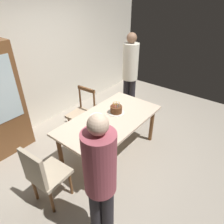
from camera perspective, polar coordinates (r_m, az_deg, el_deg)
The scene contains 12 objects.
ground at distance 3.71m, azimuth -0.49°, elevation -11.46°, with size 6.40×6.40×0.00m, color #9E9384.
back_wall at distance 4.32m, azimuth -20.62°, elevation 13.01°, with size 6.40×0.10×2.60m, color silver.
dining_table at distance 3.30m, azimuth -0.54°, elevation -3.08°, with size 1.76×0.94×0.74m.
birthday_cake at distance 3.37m, azimuth 1.19°, elevation 0.63°, with size 0.28×0.28×0.19m.
plate_near_celebrant at distance 2.84m, azimuth -3.37°, elevation -7.43°, with size 0.22×0.22×0.01m, color white.
plate_far_side at distance 3.31m, azimuth -4.36°, elevation -1.18°, with size 0.22×0.22×0.01m, color white.
fork_near_celebrant at distance 2.76m, azimuth -5.82°, elevation -8.97°, with size 0.18×0.02×0.01m, color silver.
fork_far_side at distance 3.21m, azimuth -6.14°, elevation -2.49°, with size 0.18×0.02×0.01m, color silver.
chair_spindle_back at distance 3.94m, azimuth -8.47°, elevation -0.60°, with size 0.47×0.47×0.95m.
chair_upholstered at distance 2.80m, azimuth -18.80°, elevation -16.26°, with size 0.47×0.47×0.95m.
person_celebrant at distance 2.06m, azimuth -3.35°, elevation -18.03°, with size 0.32×0.32×1.68m.
person_guest at distance 4.33m, azimuth 5.15°, elevation 11.39°, with size 0.32×0.32×1.82m.
Camera 1 is at (-2.11, -1.71, 2.53)m, focal length 32.30 mm.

